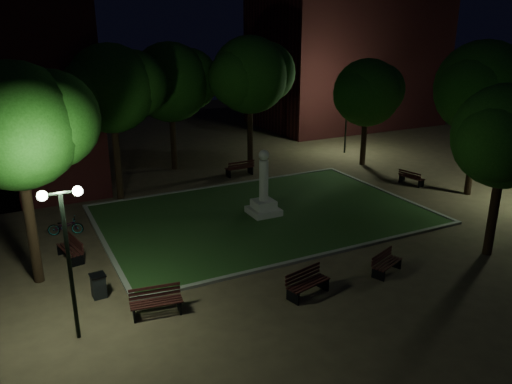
# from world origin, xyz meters

# --- Properties ---
(ground) EXTENTS (80.00, 80.00, 0.00)m
(ground) POSITION_xyz_m (0.00, 0.00, 0.00)
(ground) COLOR brown
(lawn) EXTENTS (15.00, 10.00, 0.08)m
(lawn) POSITION_xyz_m (0.00, 2.00, 0.04)
(lawn) COLOR #25451C
(lawn) RESTS_ON ground
(lawn_kerb) EXTENTS (15.40, 10.40, 0.12)m
(lawn_kerb) POSITION_xyz_m (0.00, 2.00, 0.06)
(lawn_kerb) COLOR slate
(lawn_kerb) RESTS_ON ground
(monument) EXTENTS (1.40, 1.40, 3.20)m
(monument) POSITION_xyz_m (0.00, 2.00, 0.96)
(monument) COLOR #A19B93
(monument) RESTS_ON lawn
(building_far) EXTENTS (16.00, 10.00, 12.00)m
(building_far) POSITION_xyz_m (18.00, 20.00, 6.00)
(building_far) COLOR #551C1C
(building_far) RESTS_ON ground
(tree_west) EXTENTS (5.22, 4.27, 7.80)m
(tree_west) POSITION_xyz_m (-10.22, -0.14, 5.66)
(tree_west) COLOR black
(tree_west) RESTS_ON ground
(tree_north_wl) EXTENTS (5.45, 4.45, 8.03)m
(tree_north_wl) POSITION_xyz_m (-5.55, 7.67, 5.80)
(tree_north_wl) COLOR black
(tree_north_wl) RESTS_ON ground
(tree_north_er) EXTENTS (5.70, 4.65, 8.29)m
(tree_north_er) POSITION_xyz_m (3.06, 9.43, 5.96)
(tree_north_er) COLOR black
(tree_north_er) RESTS_ON ground
(tree_ne) EXTENTS (5.25, 4.29, 6.88)m
(tree_ne) POSITION_xyz_m (10.32, 7.31, 4.73)
(tree_ne) COLOR black
(tree_ne) RESTS_ON ground
(tree_east) EXTENTS (5.92, 4.83, 8.17)m
(tree_east) POSITION_xyz_m (11.60, -0.21, 5.75)
(tree_east) COLOR black
(tree_east) RESTS_ON ground
(tree_se) EXTENTS (4.87, 3.97, 6.84)m
(tree_se) POSITION_xyz_m (6.17, -5.93, 4.85)
(tree_se) COLOR black
(tree_se) RESTS_ON ground
(tree_far_north) EXTENTS (5.93, 4.84, 7.91)m
(tree_far_north) POSITION_xyz_m (-1.14, 11.94, 5.49)
(tree_far_north) COLOR black
(tree_far_north) RESTS_ON ground
(lamppost_sw) EXTENTS (1.18, 0.28, 4.65)m
(lamppost_sw) POSITION_xyz_m (-9.56, -4.37, 3.23)
(lamppost_sw) COLOR black
(lamppost_sw) RESTS_ON ground
(lamppost_ne) EXTENTS (1.18, 0.28, 4.20)m
(lamppost_ne) POSITION_xyz_m (11.15, 10.53, 2.96)
(lamppost_ne) COLOR black
(lamppost_ne) RESTS_ON ground
(bench_near_left) EXTENTS (1.73, 0.93, 0.90)m
(bench_near_left) POSITION_xyz_m (-2.19, -5.34, 0.43)
(bench_near_left) COLOR black
(bench_near_left) RESTS_ON ground
(bench_near_right) EXTENTS (1.55, 1.00, 0.81)m
(bench_near_right) POSITION_xyz_m (1.29, -5.32, 0.38)
(bench_near_right) COLOR black
(bench_near_right) RESTS_ON ground
(bench_west_near) EXTENTS (1.71, 0.80, 0.90)m
(bench_west_near) POSITION_xyz_m (-7.13, -4.19, 0.42)
(bench_west_near) COLOR black
(bench_west_near) RESTS_ON ground
(bench_left_side) EXTENTS (0.87, 1.68, 0.88)m
(bench_left_side) POSITION_xyz_m (-8.99, 1.18, 0.41)
(bench_left_side) COLOR black
(bench_left_side) RESTS_ON ground
(bench_right_side) EXTENTS (0.80, 1.57, 0.82)m
(bench_right_side) POSITION_xyz_m (9.96, 2.53, 0.39)
(bench_right_side) COLOR black
(bench_right_side) RESTS_ON ground
(bench_far_side) EXTENTS (1.78, 0.68, 0.97)m
(bench_far_side) POSITION_xyz_m (1.86, 8.65, 0.46)
(bench_far_side) COLOR black
(bench_far_side) RESTS_ON ground
(trash_bin) EXTENTS (0.53, 0.53, 0.85)m
(trash_bin) POSITION_xyz_m (-8.58, -2.26, 0.43)
(trash_bin) COLOR black
(trash_bin) RESTS_ON ground
(bicycle) EXTENTS (1.59, 0.91, 0.79)m
(bicycle) POSITION_xyz_m (-8.89, 3.89, 0.40)
(bicycle) COLOR black
(bicycle) RESTS_ON ground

